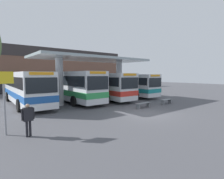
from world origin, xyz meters
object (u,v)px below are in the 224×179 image
transit_bus_left_bay (25,86)px  transit_bus_far_right_bay (126,84)px  waiting_bench_near_pillar (143,104)px  pedestrian_waiting (28,117)px  transit_bus_right_bay (98,84)px  waiting_bench_mid_platform (166,101)px  info_sign_platform (4,90)px  transit_bus_center_bay (68,85)px

transit_bus_left_bay → transit_bus_far_right_bay: size_ratio=1.21×
waiting_bench_near_pillar → pedestrian_waiting: size_ratio=1.07×
transit_bus_right_bay → waiting_bench_mid_platform: 8.69m
waiting_bench_mid_platform → transit_bus_left_bay: bearing=142.6°
transit_bus_far_right_bay → waiting_bench_mid_platform: (-1.22, -7.47, -1.38)m
waiting_bench_near_pillar → info_sign_platform: size_ratio=0.55×
pedestrian_waiting → waiting_bench_near_pillar: bearing=6.4°
transit_bus_far_right_bay → transit_bus_center_bay: bearing=-6.8°
waiting_bench_near_pillar → waiting_bench_mid_platform: bearing=-0.0°
transit_bus_center_bay → waiting_bench_near_pillar: size_ratio=6.94×
info_sign_platform → transit_bus_right_bay: bearing=37.2°
waiting_bench_mid_platform → pedestrian_waiting: pedestrian_waiting is taller
transit_bus_center_bay → info_sign_platform: bearing=48.9°
pedestrian_waiting → transit_bus_right_bay: bearing=40.1°
transit_bus_left_bay → waiting_bench_mid_platform: bearing=143.6°
transit_bus_left_bay → pedestrian_waiting: (-2.08, -10.34, -0.83)m
waiting_bench_near_pillar → waiting_bench_mid_platform: same height
transit_bus_left_bay → transit_bus_right_bay: size_ratio=1.01×
transit_bus_left_bay → waiting_bench_near_pillar: size_ratio=7.03×
transit_bus_center_bay → waiting_bench_mid_platform: 10.99m
transit_bus_left_bay → transit_bus_right_bay: bearing=175.3°
transit_bus_left_bay → transit_bus_right_bay: 8.39m
pedestrian_waiting → transit_bus_far_right_bay: bearing=29.0°
transit_bus_left_bay → pedestrian_waiting: bearing=79.6°
transit_bus_left_bay → transit_bus_far_right_bay: 12.79m
transit_bus_right_bay → waiting_bench_near_pillar: size_ratio=6.94×
pedestrian_waiting → transit_bus_center_bay: bearing=54.1°
transit_bus_center_bay → waiting_bench_mid_platform: size_ratio=7.91×
waiting_bench_near_pillar → info_sign_platform: 11.07m
info_sign_platform → pedestrian_waiting: bearing=-48.0°
transit_bus_far_right_bay → waiting_bench_near_pillar: bearing=56.2°
waiting_bench_near_pillar → info_sign_platform: info_sign_platform is taller
transit_bus_center_bay → transit_bus_right_bay: bearing=174.2°
transit_bus_center_bay → waiting_bench_near_pillar: 9.12m
waiting_bench_near_pillar → info_sign_platform: (-10.89, -0.60, 1.92)m
transit_bus_far_right_bay → waiting_bench_near_pillar: size_ratio=5.81×
transit_bus_right_bay → waiting_bench_near_pillar: transit_bus_right_bay is taller
transit_bus_right_bay → info_sign_platform: info_sign_platform is taller
transit_bus_center_bay → info_sign_platform: transit_bus_center_bay is taller
transit_bus_left_bay → transit_bus_right_bay: (8.35, -0.83, -0.05)m
transit_bus_center_bay → transit_bus_left_bay: bearing=-8.2°
transit_bus_left_bay → waiting_bench_mid_platform: transit_bus_left_bay is taller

